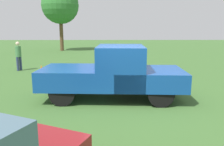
% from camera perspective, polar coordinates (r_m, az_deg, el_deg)
% --- Properties ---
extents(ground_plane, '(80.00, 80.00, 0.00)m').
position_cam_1_polar(ground_plane, '(7.53, 3.47, -7.50)').
color(ground_plane, '#3D662D').
extents(pickup_truck, '(4.92, 2.18, 1.83)m').
position_cam_1_polar(pickup_truck, '(7.76, 0.92, 0.42)').
color(pickup_truck, black).
rests_on(pickup_truck, ground_plane).
extents(person_bystander, '(0.43, 0.43, 1.66)m').
position_cam_1_polar(person_bystander, '(14.05, -22.51, 4.34)').
color(person_bystander, navy).
rests_on(person_bystander, ground_plane).
extents(tree_back_right, '(3.88, 3.88, 6.71)m').
position_cam_1_polar(tree_back_right, '(25.30, -12.92, 16.27)').
color(tree_back_right, brown).
rests_on(tree_back_right, ground_plane).
extents(traffic_cone, '(0.32, 0.32, 0.55)m').
position_cam_1_polar(traffic_cone, '(12.18, -17.33, 0.62)').
color(traffic_cone, orange).
rests_on(traffic_cone, ground_plane).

